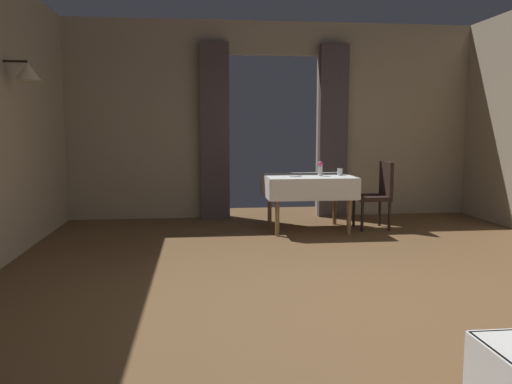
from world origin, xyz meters
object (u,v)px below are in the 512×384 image
(dining_table_mid, at_px, (308,183))
(glass_mid_b, at_px, (340,172))
(chair_mid_right, at_px, (378,192))
(flower_vase_mid, at_px, (320,168))
(plate_mid_c, at_px, (295,176))

(dining_table_mid, xyz_separation_m, glass_mid_b, (0.43, -0.05, 0.15))
(chair_mid_right, bearing_deg, flower_vase_mid, -175.35)
(dining_table_mid, xyz_separation_m, chair_mid_right, (0.98, -0.01, -0.13))
(flower_vase_mid, xyz_separation_m, plate_mid_c, (-0.35, -0.04, -0.10))
(glass_mid_b, bearing_deg, chair_mid_right, 3.96)
(dining_table_mid, xyz_separation_m, flower_vase_mid, (0.15, -0.08, 0.21))
(dining_table_mid, height_order, glass_mid_b, glass_mid_b)
(chair_mid_right, height_order, plate_mid_c, chair_mid_right)
(flower_vase_mid, height_order, plate_mid_c, flower_vase_mid)
(chair_mid_right, relative_size, flower_vase_mid, 4.69)
(chair_mid_right, xyz_separation_m, plate_mid_c, (-1.18, -0.11, 0.24))
(flower_vase_mid, height_order, glass_mid_b, flower_vase_mid)
(plate_mid_c, bearing_deg, dining_table_mid, 31.06)
(flower_vase_mid, distance_m, plate_mid_c, 0.37)
(dining_table_mid, relative_size, chair_mid_right, 1.28)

